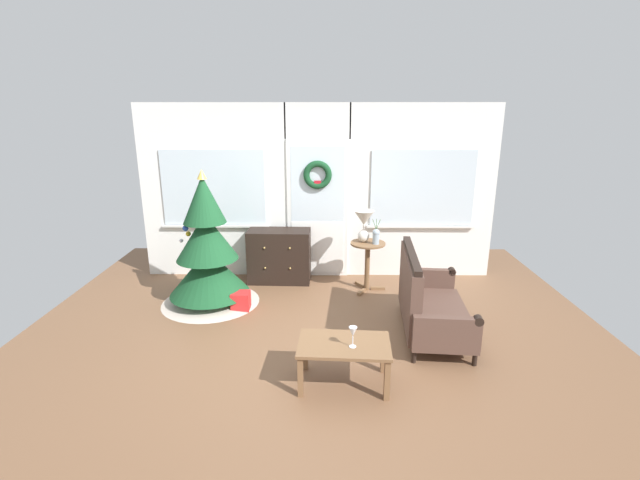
{
  "coord_description": "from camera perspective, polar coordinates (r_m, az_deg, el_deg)",
  "views": [
    {
      "loc": [
        0.1,
        -4.47,
        2.48
      ],
      "look_at": [
        0.05,
        0.55,
        1.0
      ],
      "focal_mm": 25.29,
      "sensor_mm": 36.0,
      "label": 1
    }
  ],
  "objects": [
    {
      "name": "gift_box",
      "position": [
        5.87,
        -10.0,
        -7.58
      ],
      "size": [
        0.23,
        0.21,
        0.23
      ],
      "primitive_type": "cube",
      "color": "red",
      "rests_on": "ground"
    },
    {
      "name": "ground_plane",
      "position": [
        5.11,
        -0.64,
        -12.6
      ],
      "size": [
        6.76,
        6.76,
        0.0
      ],
      "primitive_type": "plane",
      "color": "brown"
    },
    {
      "name": "coffee_table",
      "position": [
        4.24,
        3.07,
        -13.64
      ],
      "size": [
        0.87,
        0.57,
        0.42
      ],
      "color": "brown",
      "rests_on": "ground"
    },
    {
      "name": "back_wall_with_door",
      "position": [
        6.66,
        -0.3,
        6.07
      ],
      "size": [
        5.2,
        0.19,
        2.55
      ],
      "color": "white",
      "rests_on": "ground"
    },
    {
      "name": "flower_vase",
      "position": [
        6.14,
        7.1,
        0.55
      ],
      "size": [
        0.11,
        0.1,
        0.35
      ],
      "color": "#99ADBC",
      "rests_on": "side_table"
    },
    {
      "name": "wine_glass",
      "position": [
        4.09,
        4.18,
        -11.6
      ],
      "size": [
        0.08,
        0.08,
        0.2
      ],
      "color": "silver",
      "rests_on": "coffee_table"
    },
    {
      "name": "christmas_tree",
      "position": [
        5.97,
        -14.03,
        -2.03
      ],
      "size": [
        1.27,
        1.27,
        1.76
      ],
      "color": "#4C331E",
      "rests_on": "ground"
    },
    {
      "name": "side_table",
      "position": [
        6.28,
        6.03,
        -2.09
      ],
      "size": [
        0.5,
        0.48,
        0.69
      ],
      "color": "brown",
      "rests_on": "ground"
    },
    {
      "name": "table_lamp",
      "position": [
        6.18,
        5.58,
        2.3
      ],
      "size": [
        0.28,
        0.28,
        0.44
      ],
      "color": "silver",
      "rests_on": "side_table"
    },
    {
      "name": "dresser_cabinet",
      "position": [
        6.63,
        -5.16,
        -2.02
      ],
      "size": [
        0.91,
        0.47,
        0.78
      ],
      "color": "black",
      "rests_on": "ground"
    },
    {
      "name": "settee_sofa",
      "position": [
        5.26,
        13.3,
        -7.59
      ],
      "size": [
        0.82,
        1.51,
        0.96
      ],
      "color": "black",
      "rests_on": "ground"
    }
  ]
}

